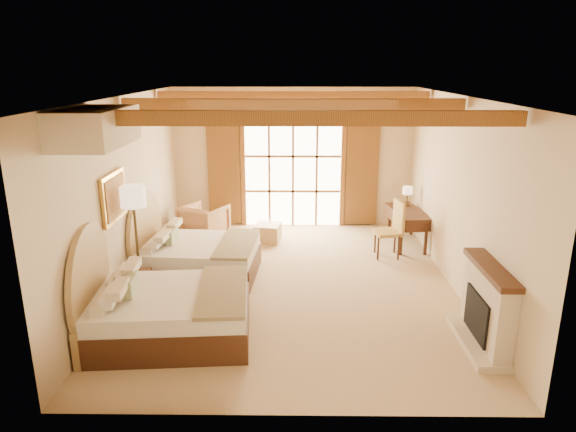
{
  "coord_description": "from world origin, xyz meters",
  "views": [
    {
      "loc": [
        0.02,
        -8.25,
        3.68
      ],
      "look_at": [
        -0.08,
        0.2,
        1.18
      ],
      "focal_mm": 32.0,
      "sensor_mm": 36.0,
      "label": 1
    }
  ],
  "objects_px": {
    "bed_far": "(191,254)",
    "bed_near": "(158,307)",
    "nightstand": "(135,288)",
    "armchair": "(204,223)",
    "desk": "(407,226)"
  },
  "relations": [
    {
      "from": "bed_near",
      "to": "bed_far",
      "type": "height_order",
      "value": "bed_near"
    },
    {
      "from": "nightstand",
      "to": "armchair",
      "type": "bearing_deg",
      "value": 81.4
    },
    {
      "from": "desk",
      "to": "armchair",
      "type": "bearing_deg",
      "value": 168.61
    },
    {
      "from": "bed_near",
      "to": "desk",
      "type": "distance_m",
      "value": 5.79
    },
    {
      "from": "bed_near",
      "to": "armchair",
      "type": "relative_size",
      "value": 2.67
    },
    {
      "from": "bed_far",
      "to": "bed_near",
      "type": "bearing_deg",
      "value": -87.05
    },
    {
      "from": "bed_far",
      "to": "nightstand",
      "type": "height_order",
      "value": "bed_far"
    },
    {
      "from": "desk",
      "to": "nightstand",
      "type": "bearing_deg",
      "value": -157.95
    },
    {
      "from": "nightstand",
      "to": "desk",
      "type": "height_order",
      "value": "desk"
    },
    {
      "from": "nightstand",
      "to": "armchair",
      "type": "height_order",
      "value": "armchair"
    },
    {
      "from": "armchair",
      "to": "bed_far",
      "type": "bearing_deg",
      "value": 119.03
    },
    {
      "from": "bed_far",
      "to": "desk",
      "type": "xyz_separation_m",
      "value": [
        4.25,
        1.72,
        -0.01
      ]
    },
    {
      "from": "nightstand",
      "to": "armchair",
      "type": "distance_m",
      "value": 3.18
    },
    {
      "from": "bed_near",
      "to": "nightstand",
      "type": "xyz_separation_m",
      "value": [
        -0.63,
        0.99,
        -0.17
      ]
    },
    {
      "from": "armchair",
      "to": "desk",
      "type": "distance_m",
      "value": 4.34
    }
  ]
}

